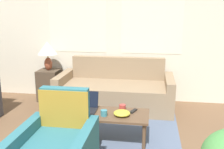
{
  "coord_description": "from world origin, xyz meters",
  "views": [
    {
      "loc": [
        0.64,
        -1.39,
        1.67
      ],
      "look_at": [
        0.06,
        2.34,
        0.75
      ],
      "focal_mm": 42.0,
      "sensor_mm": 36.0,
      "label": 1
    }
  ],
  "objects_px": {
    "table_lamp": "(47,50)",
    "cup_yellow": "(122,108)",
    "cup_navy": "(104,113)",
    "snack_bowl": "(122,113)",
    "laptop": "(86,106)",
    "couch": "(115,92)",
    "tv_remote": "(133,111)",
    "coffee_table": "(108,116)"
  },
  "relations": [
    {
      "from": "cup_navy",
      "to": "tv_remote",
      "type": "height_order",
      "value": "cup_navy"
    },
    {
      "from": "cup_navy",
      "to": "snack_bowl",
      "type": "xyz_separation_m",
      "value": [
        0.22,
        0.04,
        -0.0
      ]
    },
    {
      "from": "coffee_table",
      "to": "table_lamp",
      "type": "bearing_deg",
      "value": 133.78
    },
    {
      "from": "coffee_table",
      "to": "tv_remote",
      "type": "relative_size",
      "value": 6.75
    },
    {
      "from": "coffee_table",
      "to": "cup_navy",
      "type": "xyz_separation_m",
      "value": [
        -0.04,
        -0.09,
        0.08
      ]
    },
    {
      "from": "coffee_table",
      "to": "snack_bowl",
      "type": "relative_size",
      "value": 4.96
    },
    {
      "from": "cup_navy",
      "to": "cup_yellow",
      "type": "height_order",
      "value": "cup_yellow"
    },
    {
      "from": "couch",
      "to": "coffee_table",
      "type": "bearing_deg",
      "value": -86.15
    },
    {
      "from": "snack_bowl",
      "to": "cup_navy",
      "type": "bearing_deg",
      "value": -169.53
    },
    {
      "from": "tv_remote",
      "to": "coffee_table",
      "type": "bearing_deg",
      "value": -162.12
    },
    {
      "from": "couch",
      "to": "snack_bowl",
      "type": "distance_m",
      "value": 1.37
    },
    {
      "from": "laptop",
      "to": "table_lamp",
      "type": "bearing_deg",
      "value": 127.97
    },
    {
      "from": "cup_yellow",
      "to": "coffee_table",
      "type": "bearing_deg",
      "value": -142.7
    },
    {
      "from": "cup_yellow",
      "to": "table_lamp",
      "type": "bearing_deg",
      "value": 139.84
    },
    {
      "from": "table_lamp",
      "to": "cup_navy",
      "type": "distance_m",
      "value": 2.12
    },
    {
      "from": "cup_navy",
      "to": "cup_yellow",
      "type": "relative_size",
      "value": 0.96
    },
    {
      "from": "coffee_table",
      "to": "laptop",
      "type": "bearing_deg",
      "value": 167.4
    },
    {
      "from": "couch",
      "to": "snack_bowl",
      "type": "height_order",
      "value": "couch"
    },
    {
      "from": "laptop",
      "to": "tv_remote",
      "type": "height_order",
      "value": "laptop"
    },
    {
      "from": "table_lamp",
      "to": "snack_bowl",
      "type": "bearing_deg",
      "value": -43.61
    },
    {
      "from": "cup_yellow",
      "to": "tv_remote",
      "type": "relative_size",
      "value": 0.56
    },
    {
      "from": "cup_yellow",
      "to": "cup_navy",
      "type": "bearing_deg",
      "value": -133.1
    },
    {
      "from": "laptop",
      "to": "cup_navy",
      "type": "xyz_separation_m",
      "value": [
        0.27,
        -0.16,
        -0.02
      ]
    },
    {
      "from": "cup_navy",
      "to": "tv_remote",
      "type": "bearing_deg",
      "value": 28.7
    },
    {
      "from": "laptop",
      "to": "cup_yellow",
      "type": "relative_size",
      "value": 3.44
    },
    {
      "from": "cup_navy",
      "to": "snack_bowl",
      "type": "relative_size",
      "value": 0.39
    },
    {
      "from": "coffee_table",
      "to": "laptop",
      "type": "height_order",
      "value": "laptop"
    },
    {
      "from": "table_lamp",
      "to": "snack_bowl",
      "type": "xyz_separation_m",
      "value": [
        1.57,
        -1.5,
        -0.54
      ]
    },
    {
      "from": "couch",
      "to": "coffee_table",
      "type": "height_order",
      "value": "couch"
    },
    {
      "from": "couch",
      "to": "table_lamp",
      "type": "distance_m",
      "value": 1.48
    },
    {
      "from": "laptop",
      "to": "tv_remote",
      "type": "relative_size",
      "value": 1.93
    },
    {
      "from": "couch",
      "to": "table_lamp",
      "type": "height_order",
      "value": "table_lamp"
    },
    {
      "from": "couch",
      "to": "snack_bowl",
      "type": "bearing_deg",
      "value": -78.45
    },
    {
      "from": "laptop",
      "to": "snack_bowl",
      "type": "xyz_separation_m",
      "value": [
        0.5,
        -0.12,
        -0.02
      ]
    },
    {
      "from": "couch",
      "to": "table_lamp",
      "type": "xyz_separation_m",
      "value": [
        -1.3,
        0.17,
        0.69
      ]
    },
    {
      "from": "table_lamp",
      "to": "snack_bowl",
      "type": "height_order",
      "value": "table_lamp"
    },
    {
      "from": "snack_bowl",
      "to": "couch",
      "type": "bearing_deg",
      "value": 101.55
    },
    {
      "from": "cup_yellow",
      "to": "snack_bowl",
      "type": "relative_size",
      "value": 0.41
    },
    {
      "from": "laptop",
      "to": "cup_navy",
      "type": "height_order",
      "value": "laptop"
    },
    {
      "from": "table_lamp",
      "to": "cup_yellow",
      "type": "bearing_deg",
      "value": -40.16
    },
    {
      "from": "tv_remote",
      "to": "laptop",
      "type": "bearing_deg",
      "value": -176.96
    },
    {
      "from": "table_lamp",
      "to": "cup_yellow",
      "type": "xyz_separation_m",
      "value": [
        1.56,
        -1.32,
        -0.54
      ]
    }
  ]
}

